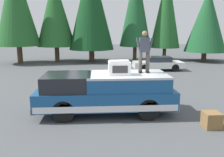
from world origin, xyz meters
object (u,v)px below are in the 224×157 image
object	(u,v)px
compressor_unit	(119,68)
parked_car_white	(158,63)
pickup_truck	(106,93)
person_on_truck_bed	(144,51)
wooden_crate	(212,120)

from	to	relation	value
compressor_unit	parked_car_white	size ratio (longest dim) A/B	0.20
pickup_truck	person_on_truck_bed	xyz separation A→B (m)	(0.19, -1.58, 1.68)
compressor_unit	parked_car_white	bearing A→B (deg)	-22.73
pickup_truck	parked_car_white	size ratio (longest dim) A/B	1.35
parked_car_white	wooden_crate	size ratio (longest dim) A/B	7.32
person_on_truck_bed	parked_car_white	bearing A→B (deg)	-18.17
person_on_truck_bed	wooden_crate	distance (m)	3.61
compressor_unit	person_on_truck_bed	bearing A→B (deg)	-70.12
parked_car_white	wooden_crate	world-z (taller)	parked_car_white
person_on_truck_bed	compressor_unit	bearing A→B (deg)	109.88
parked_car_white	pickup_truck	bearing A→B (deg)	154.35
compressor_unit	person_on_truck_bed	world-z (taller)	person_on_truck_bed
parked_car_white	wooden_crate	xyz separation A→B (m)	(-11.73, 1.16, -0.30)
pickup_truck	person_on_truck_bed	distance (m)	2.32
compressor_unit	wooden_crate	distance (m)	3.84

